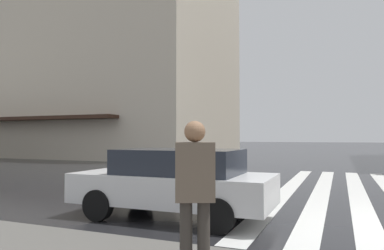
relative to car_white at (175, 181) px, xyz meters
The scene contains 3 objects.
haussmann_block_mid 30.80m from the car_white, 43.70° to the left, with size 16.45×27.88×21.51m.
car_white is the anchor object (origin of this frame).
pedestrian_approaching_kerb 3.80m from the car_white, 151.75° to the right, with size 0.38×0.46×1.68m.
Camera 1 is at (-7.76, 1.58, 1.67)m, focal length 33.74 mm.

